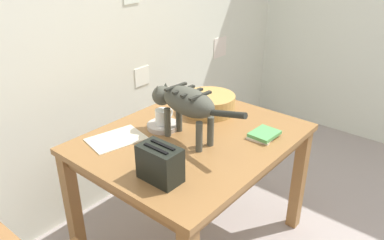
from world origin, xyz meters
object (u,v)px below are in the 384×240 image
Objects in this scene: saucer_bowl at (163,126)px; coffee_mug at (163,117)px; dining_table at (192,150)px; book_stack at (264,135)px; cat at (185,103)px; wicker_basket at (210,103)px; magazine at (116,139)px; toaster at (160,163)px.

coffee_mug is at bearing 0.00° from saucer_bowl.
saucer_bowl reaches higher than dining_table.
book_stack is at bearing -61.31° from saucer_bowl.
cat reaches higher than dining_table.
dining_table is 0.42m from book_stack.
coffee_mug is 0.36m from wicker_basket.
cat is at bearing 132.37° from book_stack.
dining_table is 0.25m from coffee_mug.
coffee_mug is 0.75× the size of book_stack.
cat is at bearing 172.06° from dining_table.
saucer_bowl reaches higher than magazine.
book_stack is at bearing -13.10° from toaster.
dining_table is 0.48m from toaster.
magazine is 1.49× the size of toaster.
cat is at bearing -162.30° from wicker_basket.
coffee_mug is at bearing 169.07° from wicker_basket.
coffee_mug is (0.00, 0.00, 0.06)m from saucer_bowl.
toaster is (-0.39, -0.36, 0.01)m from coffee_mug.
cat is 0.24m from coffee_mug.
coffee_mug reaches higher than book_stack.
coffee_mug is at bearing 88.92° from cat.
cat is at bearing -95.76° from coffee_mug.
cat is 0.44m from magazine.
dining_table is 6.90× the size of book_stack.
dining_table is at bearing -158.82° from wicker_basket.
coffee_mug reaches higher than saucer_bowl.
wicker_basket is (0.35, -0.07, -0.01)m from coffee_mug.
toaster reaches higher than book_stack.
toaster is at bearing -137.54° from coffee_mug.
toaster reaches higher than saucer_bowl.
coffee_mug is 0.65× the size of toaster.
magazine is 0.48m from toaster.
coffee_mug is at bearing 118.39° from book_stack.
toaster reaches higher than magazine.
cat is at bearing -36.29° from magazine.
saucer_bowl is 0.37m from wicker_basket.
magazine is (-0.25, 0.29, -0.21)m from cat.
coffee_mug reaches higher than wicker_basket.
saucer_bowl is at bearing 42.72° from toaster.
dining_table is 0.38m from wicker_basket.
book_stack is (0.28, -0.51, -0.06)m from coffee_mug.
toaster is (-0.37, -0.17, -0.13)m from cat.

